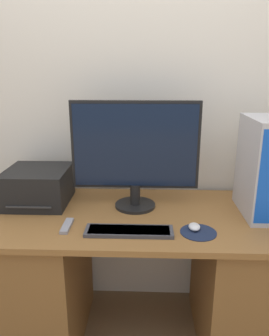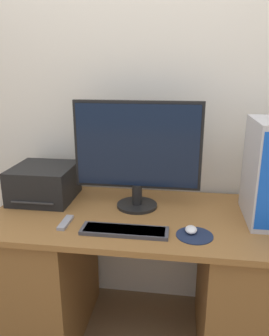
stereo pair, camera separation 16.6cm
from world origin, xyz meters
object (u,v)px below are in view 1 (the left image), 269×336
computer_tower (264,167)px  remote_control (67,226)px  monitor (135,150)px  printer (38,186)px  keyboard (129,231)px  mouse (194,227)px

computer_tower → remote_control: (-0.99, -0.20, -0.25)m
monitor → printer: monitor is taller
monitor → remote_control: bearing=-140.5°
computer_tower → remote_control: size_ratio=3.46×
keyboard → mouse: (0.31, 0.04, 0.01)m
monitor → keyboard: (-0.02, -0.31, -0.31)m
monitor → computer_tower: size_ratio=1.34×
mouse → remote_control: mouse is taller
mouse → computer_tower: (0.37, 0.21, 0.24)m
keyboard → computer_tower: 0.77m
printer → remote_control: 0.39m
printer → remote_control: printer is taller
keyboard → computer_tower: size_ratio=0.81×
remote_control → computer_tower: bearing=11.7°
monitor → computer_tower: 0.67m
monitor → keyboard: size_ratio=1.65×
computer_tower → printer: (-1.22, 0.10, -0.16)m
monitor → printer: bearing=176.4°
mouse → remote_control: 0.61m
computer_tower → remote_control: 1.04m
mouse → printer: size_ratio=0.21×
keyboard → remote_control: size_ratio=2.82×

